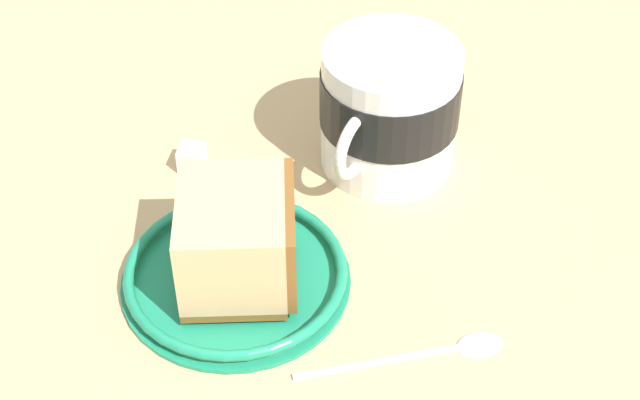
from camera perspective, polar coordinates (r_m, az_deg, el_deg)
The scene contains 6 objects.
ground_plane at distance 69.62cm, azimuth -4.60°, elevation -2.03°, with size 142.50×142.50×2.56cm, color tan.
small_plate at distance 64.27cm, azimuth -4.93°, elevation -4.38°, with size 15.10×15.10×1.41cm.
cake_slice at distance 61.89cm, azimuth -4.86°, elevation -2.30°, with size 10.67×10.80×6.56cm.
tea_mug at distance 70.40cm, azimuth 4.06°, elevation 5.57°, with size 10.09×12.53×9.65cm.
teaspoon at distance 61.10cm, azimuth 7.31°, elevation -8.48°, with size 9.90×10.84×0.80cm.
sugar_cube at distance 72.82cm, azimuth -7.49°, elevation 2.45°, with size 1.84×1.84×1.84cm, color white.
Camera 1 is at (-32.95, 36.82, 47.77)cm, focal length 54.83 mm.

